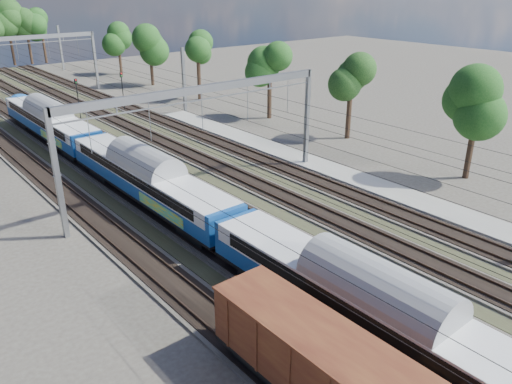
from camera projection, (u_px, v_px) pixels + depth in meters
track_bed at (124, 150)px, 51.69m from camera, size 21.00×130.00×0.34m
platform at (395, 193)px, 40.97m from camera, size 3.00×70.00×0.30m
catenary at (90, 78)px, 54.89m from camera, size 25.65×130.00×9.00m
tree_belt at (25, 33)px, 84.35m from camera, size 39.90×101.92×12.25m
emu_train at (149, 174)px, 38.01m from camera, size 3.12×65.90×4.56m
worker at (57, 109)px, 65.15m from camera, size 0.48×0.67×1.74m
signal_near at (77, 94)px, 62.27m from camera, size 0.35×0.32×5.15m
signal_far at (122, 87)px, 66.63m from camera, size 0.33×0.30×5.15m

